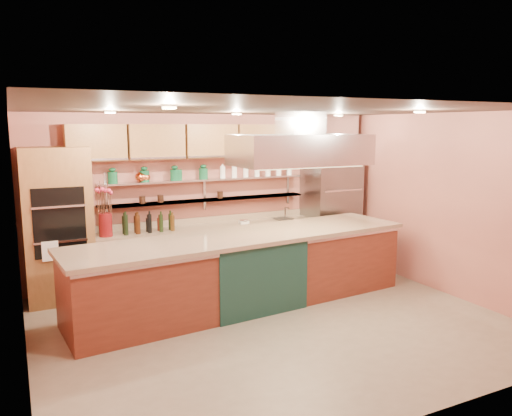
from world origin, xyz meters
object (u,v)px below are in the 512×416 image
copper_kettle (141,177)px  green_canister (178,175)px  flower_vase (106,225)px  island (245,270)px  refrigerator (331,209)px  kitchen_scale (244,221)px

copper_kettle → green_canister: bearing=0.0°
flower_vase → green_canister: bearing=10.2°
island → copper_kettle: 2.29m
refrigerator → flower_vase: bearing=179.9°
refrigerator → kitchen_scale: bearing=179.7°
flower_vase → kitchen_scale: bearing=0.0°
island → refrigerator: bearing=23.9°
refrigerator → kitchen_scale: refrigerator is taller
island → green_canister: bearing=102.7°
kitchen_scale → copper_kettle: 1.90m
refrigerator → copper_kettle: bearing=176.2°
refrigerator → kitchen_scale: (-1.80, 0.01, -0.08)m
island → flower_vase: 2.26m
island → flower_vase: (-1.73, 1.34, 0.58)m
island → kitchen_scale: 1.53m
kitchen_scale → green_canister: size_ratio=0.87×
flower_vase → green_canister: 1.43m
refrigerator → copper_kettle: size_ratio=10.63×
green_canister → refrigerator: bearing=-4.5°
flower_vase → refrigerator: bearing=-0.1°
kitchen_scale → island: bearing=-128.6°
island → kitchen_scale: (0.60, 1.34, 0.45)m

